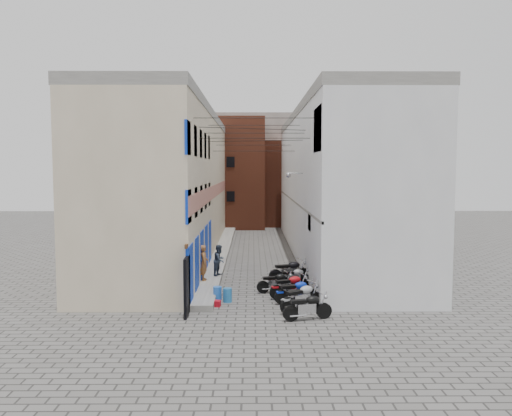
{
  "coord_description": "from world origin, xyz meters",
  "views": [
    {
      "loc": [
        -0.09,
        -18.56,
        5.45
      ],
      "look_at": [
        0.13,
        12.16,
        3.0
      ],
      "focal_mm": 35.0,
      "sensor_mm": 36.0,
      "label": 1
    }
  ],
  "objects_px": {
    "motorcycle_f": "(295,276)",
    "person_a": "(204,263)",
    "person_b": "(219,260)",
    "water_jug_far": "(217,293)",
    "motorcycle_g": "(290,270)",
    "water_jug_near": "(227,295)",
    "motorcycle_a": "(308,305)",
    "motorcycle_c": "(296,290)",
    "motorcycle_e": "(276,281)",
    "motorcycle_d": "(290,285)",
    "red_crate": "(216,303)",
    "motorcycle_b": "(302,296)"
  },
  "relations": [
    {
      "from": "motorcycle_a",
      "to": "motorcycle_c",
      "type": "distance_m",
      "value": 2.25
    },
    {
      "from": "motorcycle_g",
      "to": "water_jug_near",
      "type": "bearing_deg",
      "value": -53.27
    },
    {
      "from": "person_b",
      "to": "water_jug_near",
      "type": "bearing_deg",
      "value": -148.8
    },
    {
      "from": "motorcycle_a",
      "to": "motorcycle_b",
      "type": "xyz_separation_m",
      "value": [
        -0.09,
        1.15,
        0.05
      ]
    },
    {
      "from": "motorcycle_c",
      "to": "person_b",
      "type": "bearing_deg",
      "value": -155.83
    },
    {
      "from": "person_a",
      "to": "red_crate",
      "type": "distance_m",
      "value": 3.75
    },
    {
      "from": "motorcycle_b",
      "to": "person_b",
      "type": "bearing_deg",
      "value": 179.47
    },
    {
      "from": "person_b",
      "to": "motorcycle_c",
      "type": "bearing_deg",
      "value": -118.09
    },
    {
      "from": "motorcycle_c",
      "to": "motorcycle_e",
      "type": "height_order",
      "value": "motorcycle_c"
    },
    {
      "from": "red_crate",
      "to": "motorcycle_f",
      "type": "bearing_deg",
      "value": 44.59
    },
    {
      "from": "motorcycle_c",
      "to": "motorcycle_e",
      "type": "distance_m",
      "value": 1.89
    },
    {
      "from": "motorcycle_b",
      "to": "motorcycle_f",
      "type": "distance_m",
      "value": 4.01
    },
    {
      "from": "person_a",
      "to": "water_jug_near",
      "type": "xyz_separation_m",
      "value": [
        1.23,
        -2.9,
        -0.79
      ]
    },
    {
      "from": "water_jug_far",
      "to": "motorcycle_a",
      "type": "bearing_deg",
      "value": -38.78
    },
    {
      "from": "motorcycle_g",
      "to": "water_jug_near",
      "type": "xyz_separation_m",
      "value": [
        -2.8,
        -3.59,
        -0.31
      ]
    },
    {
      "from": "motorcycle_g",
      "to": "person_b",
      "type": "relative_size",
      "value": 1.37
    },
    {
      "from": "person_a",
      "to": "motorcycle_b",
      "type": "bearing_deg",
      "value": -140.59
    },
    {
      "from": "motorcycle_c",
      "to": "motorcycle_g",
      "type": "relative_size",
      "value": 0.89
    },
    {
      "from": "motorcycle_f",
      "to": "person_a",
      "type": "height_order",
      "value": "person_a"
    },
    {
      "from": "motorcycle_a",
      "to": "motorcycle_g",
      "type": "distance_m",
      "value": 6.02
    },
    {
      "from": "motorcycle_c",
      "to": "motorcycle_d",
      "type": "xyz_separation_m",
      "value": [
        -0.17,
        0.88,
        0.02
      ]
    },
    {
      "from": "motorcycle_b",
      "to": "person_a",
      "type": "relative_size",
      "value": 1.22
    },
    {
      "from": "motorcycle_d",
      "to": "motorcycle_f",
      "type": "bearing_deg",
      "value": 148.06
    },
    {
      "from": "motorcycle_d",
      "to": "water_jug_far",
      "type": "relative_size",
      "value": 3.39
    },
    {
      "from": "motorcycle_b",
      "to": "motorcycle_c",
      "type": "height_order",
      "value": "motorcycle_b"
    },
    {
      "from": "motorcycle_f",
      "to": "motorcycle_g",
      "type": "xyz_separation_m",
      "value": [
        -0.17,
        0.87,
        0.11
      ]
    },
    {
      "from": "motorcycle_d",
      "to": "motorcycle_g",
      "type": "height_order",
      "value": "motorcycle_g"
    },
    {
      "from": "motorcycle_e",
      "to": "water_jug_far",
      "type": "xyz_separation_m",
      "value": [
        -2.5,
        -1.22,
        -0.22
      ]
    },
    {
      "from": "motorcycle_f",
      "to": "person_b",
      "type": "height_order",
      "value": "person_b"
    },
    {
      "from": "person_a",
      "to": "water_jug_near",
      "type": "bearing_deg",
      "value": -162.26
    },
    {
      "from": "person_a",
      "to": "person_b",
      "type": "distance_m",
      "value": 1.24
    },
    {
      "from": "person_b",
      "to": "water_jug_far",
      "type": "height_order",
      "value": "person_b"
    },
    {
      "from": "water_jug_near",
      "to": "water_jug_far",
      "type": "height_order",
      "value": "water_jug_near"
    },
    {
      "from": "water_jug_far",
      "to": "red_crate",
      "type": "distance_m",
      "value": 0.98
    },
    {
      "from": "person_a",
      "to": "person_b",
      "type": "bearing_deg",
      "value": -36.93
    },
    {
      "from": "motorcycle_e",
      "to": "person_b",
      "type": "height_order",
      "value": "person_b"
    },
    {
      "from": "motorcycle_d",
      "to": "person_b",
      "type": "bearing_deg",
      "value": -157.79
    },
    {
      "from": "person_b",
      "to": "red_crate",
      "type": "distance_m",
      "value": 4.68
    },
    {
      "from": "motorcycle_c",
      "to": "person_a",
      "type": "bearing_deg",
      "value": -142.47
    },
    {
      "from": "water_jug_near",
      "to": "motorcycle_g",
      "type": "bearing_deg",
      "value": 51.98
    },
    {
      "from": "motorcycle_e",
      "to": "water_jug_near",
      "type": "bearing_deg",
      "value": -64.36
    },
    {
      "from": "motorcycle_a",
      "to": "water_jug_near",
      "type": "relative_size",
      "value": 3.23
    },
    {
      "from": "person_a",
      "to": "person_b",
      "type": "relative_size",
      "value": 1.1
    },
    {
      "from": "motorcycle_c",
      "to": "red_crate",
      "type": "height_order",
      "value": "motorcycle_c"
    },
    {
      "from": "motorcycle_a",
      "to": "red_crate",
      "type": "distance_m",
      "value": 3.9
    },
    {
      "from": "motorcycle_g",
      "to": "water_jug_far",
      "type": "relative_size",
      "value": 3.69
    },
    {
      "from": "person_b",
      "to": "red_crate",
      "type": "bearing_deg",
      "value": -155.34
    },
    {
      "from": "motorcycle_b",
      "to": "red_crate",
      "type": "bearing_deg",
      "value": -135.24
    },
    {
      "from": "motorcycle_d",
      "to": "water_jug_near",
      "type": "relative_size",
      "value": 3.31
    },
    {
      "from": "motorcycle_a",
      "to": "motorcycle_b",
      "type": "relative_size",
      "value": 0.91
    }
  ]
}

